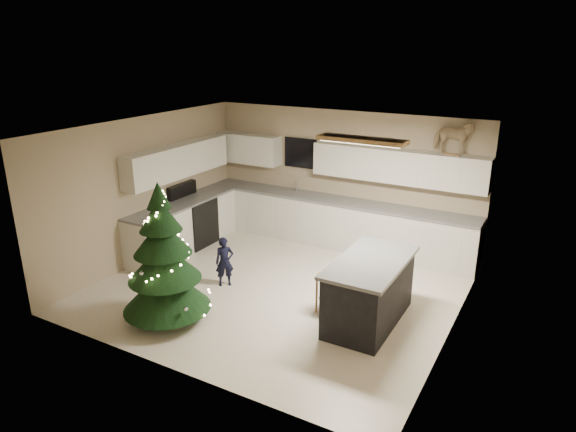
# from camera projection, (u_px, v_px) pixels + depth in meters

# --- Properties ---
(ground_plane) EXTENTS (5.50, 5.50, 0.00)m
(ground_plane) POSITION_uv_depth(u_px,v_px,m) (278.00, 289.00, 8.37)
(ground_plane) COLOR beige
(room_shell) EXTENTS (5.52, 5.02, 2.61)m
(room_shell) POSITION_uv_depth(u_px,v_px,m) (278.00, 185.00, 7.79)
(room_shell) COLOR tan
(room_shell) RESTS_ON ground_plane
(cabinetry) EXTENTS (5.50, 3.20, 2.00)m
(cabinetry) POSITION_uv_depth(u_px,v_px,m) (280.00, 209.00, 9.90)
(cabinetry) COLOR silver
(cabinetry) RESTS_ON ground_plane
(island) EXTENTS (0.90, 1.70, 0.95)m
(island) POSITION_uv_depth(u_px,v_px,m) (369.00, 291.00, 7.26)
(island) COLOR black
(island) RESTS_ON ground_plane
(bar_stool) EXTENTS (0.31, 0.31, 0.58)m
(bar_stool) POSITION_uv_depth(u_px,v_px,m) (327.00, 284.00, 7.55)
(bar_stool) COLOR brown
(bar_stool) RESTS_ON ground_plane
(christmas_tree) EXTENTS (1.29, 1.25, 2.06)m
(christmas_tree) POSITION_uv_depth(u_px,v_px,m) (164.00, 266.00, 7.19)
(christmas_tree) COLOR #3F2816
(christmas_tree) RESTS_ON ground_plane
(toddler) EXTENTS (0.35, 0.35, 0.83)m
(toddler) POSITION_uv_depth(u_px,v_px,m) (225.00, 262.00, 8.37)
(toddler) COLOR black
(toddler) RESTS_ON ground_plane
(rocking_horse) EXTENTS (0.69, 0.35, 0.59)m
(rocking_horse) POSITION_uv_depth(u_px,v_px,m) (453.00, 137.00, 8.58)
(rocking_horse) COLOR brown
(rocking_horse) RESTS_ON cabinetry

